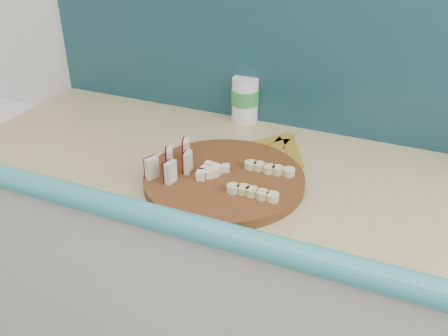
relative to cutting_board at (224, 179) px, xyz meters
name	(u,v)px	position (x,y,z in m)	size (l,w,h in m)	color
kitchen_counter	(346,325)	(0.33, 0.11, -0.47)	(2.20, 0.63, 0.91)	beige
backsplash	(402,56)	(0.33, 0.40, 0.24)	(2.20, 0.02, 0.50)	teal
cutting_board	(224,179)	(0.00, 0.00, 0.00)	(0.39, 0.39, 0.02)	#492B0F
apple_wedges	(173,162)	(-0.12, -0.03, 0.04)	(0.08, 0.15, 0.05)	beige
apple_chunks	(214,170)	(-0.03, 0.00, 0.02)	(0.06, 0.06, 0.02)	#F3E2C2
banana_slices	(262,180)	(0.10, 0.00, 0.02)	(0.12, 0.15, 0.02)	#CEC67E
canister	(245,99)	(-0.09, 0.37, 0.06)	(0.08, 0.08, 0.14)	silver
banana_peel	(276,147)	(0.06, 0.23, -0.01)	(0.23, 0.19, 0.01)	gold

